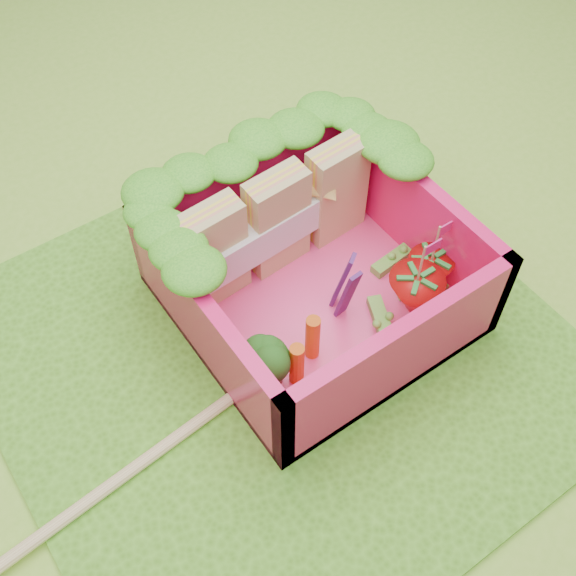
% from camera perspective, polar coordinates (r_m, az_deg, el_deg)
% --- Properties ---
extents(ground, '(14.00, 14.00, 0.00)m').
position_cam_1_polar(ground, '(3.56, -0.94, -5.25)').
color(ground, '#89C638').
rests_on(ground, ground).
extents(placemat, '(2.60, 2.60, 0.03)m').
position_cam_1_polar(placemat, '(3.55, -0.94, -5.12)').
color(placemat, '#4D9120').
rests_on(placemat, ground).
extents(bento_floor, '(1.30, 1.30, 0.05)m').
position_cam_1_polar(bento_floor, '(3.68, 2.05, -0.96)').
color(bento_floor, '#FF4185').
rests_on(bento_floor, placemat).
extents(bento_box, '(1.30, 1.30, 0.55)m').
position_cam_1_polar(bento_box, '(3.48, 2.17, 1.46)').
color(bento_box, '#F3145C').
rests_on(bento_box, placemat).
extents(lettuce_ruffle, '(1.43, 0.77, 0.11)m').
position_cam_1_polar(lettuce_ruffle, '(3.48, -2.08, 9.60)').
color(lettuce_ruffle, '#268918').
rests_on(lettuce_ruffle, bento_box).
extents(sandwich_stack, '(1.07, 0.23, 0.57)m').
position_cam_1_polar(sandwich_stack, '(3.61, -0.78, 5.35)').
color(sandwich_stack, tan).
rests_on(sandwich_stack, bento_floor).
extents(broccoli, '(0.31, 0.31, 0.27)m').
position_cam_1_polar(broccoli, '(3.24, -1.49, -5.51)').
color(broccoli, '#629A4A').
rests_on(broccoli, bento_floor).
extents(carrot_sticks, '(0.21, 0.14, 0.28)m').
position_cam_1_polar(carrot_sticks, '(3.32, 1.35, -4.95)').
color(carrot_sticks, orange).
rests_on(carrot_sticks, bento_floor).
extents(purple_wedges, '(0.10, 0.12, 0.38)m').
position_cam_1_polar(purple_wedges, '(3.47, 4.53, 0.04)').
color(purple_wedges, '#4E1C63').
rests_on(purple_wedges, bento_floor).
extents(strawberry_left, '(0.27, 0.27, 0.51)m').
position_cam_1_polar(strawberry_left, '(3.54, 9.91, -0.63)').
color(strawberry_left, red).
rests_on(strawberry_left, bento_floor).
extents(strawberry_right, '(0.23, 0.23, 0.47)m').
position_cam_1_polar(strawberry_right, '(3.66, 11.04, 1.16)').
color(strawberry_right, red).
rests_on(strawberry_right, bento_floor).
extents(snap_peas, '(0.59, 0.50, 0.05)m').
position_cam_1_polar(snap_peas, '(3.70, 9.03, -0.05)').
color(snap_peas, '#5FB839').
rests_on(snap_peas, bento_floor).
extents(chopsticks, '(2.34, 0.28, 0.05)m').
position_cam_1_polar(chopsticks, '(3.29, -15.59, -16.00)').
color(chopsticks, '#DCAD78').
rests_on(chopsticks, placemat).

